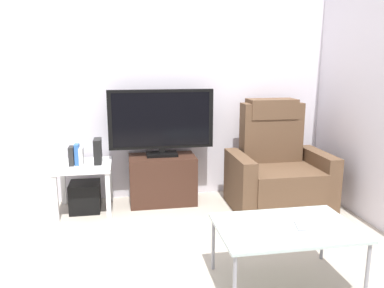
# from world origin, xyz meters

# --- Properties ---
(ground_plane) EXTENTS (6.40, 6.40, 0.00)m
(ground_plane) POSITION_xyz_m (0.00, 0.00, 0.00)
(ground_plane) COLOR #B2A899
(wall_back) EXTENTS (6.40, 0.06, 2.60)m
(wall_back) POSITION_xyz_m (0.00, 1.13, 1.30)
(wall_back) COLOR silver
(wall_back) RESTS_ON ground
(tv_stand) EXTENTS (0.68, 0.40, 0.50)m
(tv_stand) POSITION_xyz_m (0.03, 0.87, 0.25)
(tv_stand) COLOR #3D2319
(tv_stand) RESTS_ON ground
(television) EXTENTS (1.07, 0.20, 0.68)m
(television) POSITION_xyz_m (0.03, 0.89, 0.87)
(television) COLOR black
(television) RESTS_ON tv_stand
(recliner_armchair) EXTENTS (0.98, 0.78, 1.08)m
(recliner_armchair) POSITION_xyz_m (1.18, 0.60, 0.37)
(recliner_armchair) COLOR brown
(recliner_armchair) RESTS_ON ground
(side_table) EXTENTS (0.54, 0.54, 0.48)m
(side_table) POSITION_xyz_m (-0.76, 0.77, 0.41)
(side_table) COLOR white
(side_table) RESTS_ON ground
(subwoofer_box) EXTENTS (0.29, 0.29, 0.29)m
(subwoofer_box) POSITION_xyz_m (-0.76, 0.77, 0.15)
(subwoofer_box) COLOR black
(subwoofer_box) RESTS_ON ground
(book_leftmost) EXTENTS (0.05, 0.13, 0.18)m
(book_leftmost) POSITION_xyz_m (-0.86, 0.75, 0.57)
(book_leftmost) COLOR #262626
(book_leftmost) RESTS_ON side_table
(book_middle) EXTENTS (0.04, 0.10, 0.20)m
(book_middle) POSITION_xyz_m (-0.81, 0.75, 0.58)
(book_middle) COLOR #3366B2
(book_middle) RESTS_ON side_table
(book_rightmost) EXTENTS (0.04, 0.12, 0.17)m
(book_rightmost) POSITION_xyz_m (-0.77, 0.75, 0.57)
(book_rightmost) COLOR white
(book_rightmost) RESTS_ON side_table
(game_console) EXTENTS (0.07, 0.20, 0.24)m
(game_console) POSITION_xyz_m (-0.61, 0.78, 0.60)
(game_console) COLOR black
(game_console) RESTS_ON side_table
(coffee_table) EXTENTS (0.90, 0.60, 0.42)m
(coffee_table) POSITION_xyz_m (0.67, -0.80, 0.39)
(coffee_table) COLOR #B2C6C1
(coffee_table) RESTS_ON ground
(cell_phone) EXTENTS (0.10, 0.16, 0.01)m
(cell_phone) POSITION_xyz_m (0.76, -0.83, 0.42)
(cell_phone) COLOR #B7B7BC
(cell_phone) RESTS_ON coffee_table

